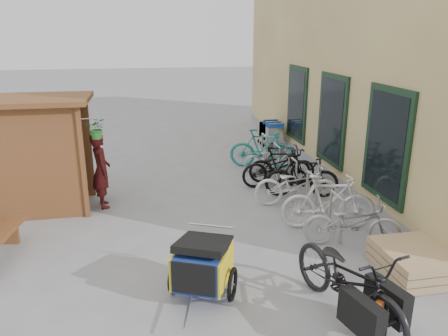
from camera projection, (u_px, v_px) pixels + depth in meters
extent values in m
plane|color=gray|center=(212.00, 248.00, 7.71)|extent=(80.00, 80.00, 0.00)
cube|color=#D3BE79|center=(417.00, 37.00, 12.03)|extent=(6.00, 13.00, 7.00)
cube|color=gray|center=(310.00, 159.00, 12.52)|extent=(0.18, 13.00, 0.30)
cube|color=black|center=(387.00, 145.00, 8.31)|extent=(0.06, 1.50, 2.20)
cube|color=black|center=(385.00, 145.00, 8.31)|extent=(0.02, 1.25, 1.95)
cube|color=black|center=(332.00, 120.00, 10.66)|extent=(0.06, 1.50, 2.20)
cube|color=black|center=(331.00, 120.00, 10.65)|extent=(0.02, 1.25, 1.95)
cube|color=black|center=(297.00, 104.00, 13.00)|extent=(0.06, 1.50, 2.20)
cube|color=black|center=(296.00, 104.00, 12.99)|extent=(0.02, 1.25, 1.95)
cube|color=brown|center=(83.00, 163.00, 8.69)|extent=(0.09, 0.09, 2.30)
cube|color=brown|center=(5.00, 151.00, 9.59)|extent=(0.09, 0.09, 2.30)
cube|color=brown|center=(90.00, 147.00, 9.91)|extent=(0.09, 0.09, 2.30)
cube|color=brown|center=(35.00, 166.00, 8.56)|extent=(1.80, 0.05, 2.30)
cube|color=brown|center=(48.00, 149.00, 9.72)|extent=(1.80, 0.05, 2.30)
cube|color=brown|center=(34.00, 100.00, 8.78)|extent=(2.15, 1.65, 0.10)
cube|color=brown|center=(33.00, 169.00, 9.18)|extent=(1.30, 1.15, 0.04)
cube|color=brown|center=(30.00, 141.00, 9.00)|extent=(1.30, 1.15, 0.04)
cylinder|color=#A5A8AD|center=(88.00, 119.00, 8.45)|extent=(0.36, 0.02, 0.02)
imported|color=#226222|center=(97.00, 128.00, 8.54)|extent=(0.38, 0.33, 0.42)
cylinder|color=#A5A8AD|center=(342.00, 222.00, 7.76)|extent=(0.05, 0.05, 0.84)
cylinder|color=#A5A8AD|center=(330.00, 212.00, 8.23)|extent=(0.05, 0.05, 0.84)
cylinder|color=#A5A8AD|center=(337.00, 195.00, 7.87)|extent=(0.05, 0.50, 0.05)
cylinder|color=#A5A8AD|center=(316.00, 198.00, 8.88)|extent=(0.05, 0.05, 0.84)
cylinder|color=#A5A8AD|center=(307.00, 190.00, 9.35)|extent=(0.05, 0.05, 0.84)
cylinder|color=#A5A8AD|center=(312.00, 175.00, 8.99)|extent=(0.05, 0.50, 0.05)
cylinder|color=#A5A8AD|center=(296.00, 179.00, 10.01)|extent=(0.05, 0.05, 0.84)
cylinder|color=#A5A8AD|center=(289.00, 173.00, 10.48)|extent=(0.05, 0.05, 0.84)
cylinder|color=#A5A8AD|center=(293.00, 159.00, 10.11)|extent=(0.05, 0.50, 0.05)
cylinder|color=#A5A8AD|center=(280.00, 164.00, 11.13)|extent=(0.05, 0.05, 0.84)
cylinder|color=#A5A8AD|center=(274.00, 159.00, 11.60)|extent=(0.05, 0.05, 0.84)
cylinder|color=#A5A8AD|center=(277.00, 146.00, 11.24)|extent=(0.05, 0.50, 0.05)
cylinder|color=#A5A8AD|center=(267.00, 152.00, 12.26)|extent=(0.05, 0.05, 0.84)
cylinder|color=#A5A8AD|center=(262.00, 148.00, 12.72)|extent=(0.05, 0.05, 0.84)
cylinder|color=#A5A8AD|center=(265.00, 136.00, 12.36)|extent=(0.05, 0.50, 0.05)
cube|color=tan|center=(413.00, 269.00, 6.91)|extent=(1.00, 1.20, 0.12)
cube|color=tan|center=(414.00, 261.00, 6.87)|extent=(1.00, 1.20, 0.12)
cube|color=tan|center=(415.00, 253.00, 6.82)|extent=(1.00, 1.20, 0.12)
cube|color=brown|center=(6.00, 233.00, 7.83)|extent=(0.44, 0.13, 0.43)
cube|color=silver|center=(272.00, 133.00, 14.03)|extent=(0.50, 0.77, 0.47)
cube|color=#1B47AF|center=(276.00, 126.00, 13.57)|extent=(0.50, 0.04, 0.16)
cylinder|color=silver|center=(277.00, 124.00, 13.53)|extent=(0.52, 0.03, 0.03)
cylinder|color=black|center=(269.00, 150.00, 13.85)|extent=(0.04, 0.11, 0.11)
cube|color=silver|center=(270.00, 131.00, 14.33)|extent=(0.50, 0.77, 0.47)
cube|color=#1B47AF|center=(273.00, 124.00, 13.87)|extent=(0.50, 0.04, 0.16)
cylinder|color=silver|center=(274.00, 122.00, 13.82)|extent=(0.52, 0.03, 0.03)
cylinder|color=black|center=(266.00, 148.00, 14.14)|extent=(0.04, 0.11, 0.11)
cube|color=silver|center=(267.00, 129.00, 14.62)|extent=(0.50, 0.77, 0.47)
cube|color=#1B47AF|center=(270.00, 122.00, 14.16)|extent=(0.50, 0.04, 0.16)
cylinder|color=silver|center=(271.00, 120.00, 14.12)|extent=(0.52, 0.03, 0.03)
cylinder|color=black|center=(263.00, 145.00, 14.44)|extent=(0.04, 0.11, 0.11)
cube|color=#1B3796|center=(203.00, 265.00, 6.23)|extent=(0.94, 1.04, 0.50)
cube|color=gold|center=(180.00, 262.00, 6.30)|extent=(0.38, 0.79, 0.50)
cube|color=gold|center=(226.00, 267.00, 6.15)|extent=(0.38, 0.79, 0.50)
cube|color=black|center=(193.00, 279.00, 5.80)|extent=(0.56, 0.27, 0.46)
cube|color=black|center=(204.00, 244.00, 6.18)|extent=(0.98, 1.03, 0.24)
torus|color=black|center=(175.00, 277.00, 6.40)|extent=(0.26, 0.47, 0.49)
torus|color=black|center=(232.00, 284.00, 6.21)|extent=(0.26, 0.47, 0.49)
cylinder|color=#B7B7BC|center=(188.00, 310.00, 5.63)|extent=(0.33, 0.68, 0.03)
cylinder|color=#B7B7BC|center=(211.00, 226.00, 6.54)|extent=(0.64, 0.31, 0.03)
imported|color=black|center=(348.00, 279.00, 5.72)|extent=(1.25, 2.27, 1.13)
cube|color=black|center=(361.00, 315.00, 5.18)|extent=(0.33, 0.67, 0.45)
cube|color=black|center=(387.00, 300.00, 5.46)|extent=(0.33, 0.67, 0.45)
cube|color=orange|center=(375.00, 304.00, 5.30)|extent=(0.16, 0.20, 0.12)
imported|color=maroon|center=(101.00, 170.00, 9.33)|extent=(0.52, 0.68, 1.64)
imported|color=#9A999D|center=(352.00, 223.00, 7.69)|extent=(1.79, 1.06, 0.89)
imported|color=silver|center=(328.00, 202.00, 8.35)|extent=(1.88, 0.83, 1.09)
imported|color=silver|center=(296.00, 185.00, 9.48)|extent=(1.90, 0.98, 0.95)
imported|color=black|center=(302.00, 176.00, 9.97)|extent=(1.75, 0.88, 1.01)
imported|color=black|center=(279.00, 167.00, 10.68)|extent=(1.88, 0.69, 0.98)
imported|color=black|center=(280.00, 165.00, 10.91)|extent=(1.61, 0.72, 0.93)
imported|color=#9A999D|center=(272.00, 159.00, 11.72)|extent=(1.53, 0.57, 0.79)
imported|color=#20807A|center=(262.00, 148.00, 12.14)|extent=(1.89, 1.06, 1.09)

